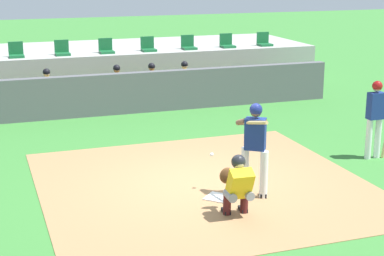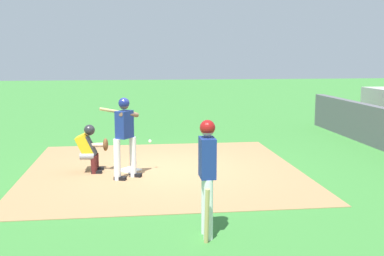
{
  "view_description": "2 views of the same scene",
  "coord_description": "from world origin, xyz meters",
  "px_view_note": "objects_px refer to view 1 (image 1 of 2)",
  "views": [
    {
      "loc": [
        -4.07,
        -10.99,
        4.3
      ],
      "look_at": [
        0.0,
        0.7,
        1.0
      ],
      "focal_mm": 58.09,
      "sensor_mm": 36.0,
      "label": 1
    },
    {
      "loc": [
        10.97,
        -0.69,
        2.73
      ],
      "look_at": [
        0.0,
        0.7,
        1.0
      ],
      "focal_mm": 44.19,
      "sensor_mm": 36.0,
      "label": 2
    }
  ],
  "objects_px": {
    "batter_at_plate": "(255,143)",
    "stadium_seat_7": "(227,44)",
    "stadium_seat_4": "(106,49)",
    "dugout_player_2": "(153,83)",
    "stadium_seat_2": "(16,53)",
    "on_deck_batter": "(376,114)",
    "catcher_crouched": "(237,183)",
    "stadium_seat_3": "(62,51)",
    "dugout_player_3": "(186,81)",
    "home_plate": "(218,197)",
    "stadium_seat_5": "(148,47)",
    "stadium_seat_8": "(264,42)",
    "dugout_player_0": "(48,90)",
    "dugout_player_1": "(118,86)",
    "stadium_seat_6": "(188,45)"
  },
  "relations": [
    {
      "from": "batter_at_plate",
      "to": "stadium_seat_7",
      "type": "xyz_separation_m",
      "value": [
        3.64,
        10.25,
        0.5
      ]
    },
    {
      "from": "stadium_seat_7",
      "to": "stadium_seat_4",
      "type": "bearing_deg",
      "value": 180.0
    },
    {
      "from": "dugout_player_2",
      "to": "stadium_seat_2",
      "type": "xyz_separation_m",
      "value": [
        -3.91,
        2.03,
        0.86
      ]
    },
    {
      "from": "on_deck_batter",
      "to": "stadium_seat_4",
      "type": "bearing_deg",
      "value": 115.25
    },
    {
      "from": "catcher_crouched",
      "to": "dugout_player_2",
      "type": "bearing_deg",
      "value": 83.56
    },
    {
      "from": "stadium_seat_3",
      "to": "dugout_player_2",
      "type": "bearing_deg",
      "value": -39.49
    },
    {
      "from": "stadium_seat_7",
      "to": "dugout_player_3",
      "type": "bearing_deg",
      "value": -137.61
    },
    {
      "from": "catcher_crouched",
      "to": "stadium_seat_3",
      "type": "xyz_separation_m",
      "value": [
        -1.45,
        11.06,
        0.93
      ]
    },
    {
      "from": "home_plate",
      "to": "stadium_seat_5",
      "type": "height_order",
      "value": "stadium_seat_5"
    },
    {
      "from": "stadium_seat_8",
      "to": "dugout_player_0",
      "type": "bearing_deg",
      "value": -165.66
    },
    {
      "from": "catcher_crouched",
      "to": "dugout_player_1",
      "type": "xyz_separation_m",
      "value": [
        -0.09,
        9.02,
        0.07
      ]
    },
    {
      "from": "on_deck_batter",
      "to": "stadium_seat_8",
      "type": "height_order",
      "value": "stadium_seat_8"
    },
    {
      "from": "stadium_seat_4",
      "to": "stadium_seat_6",
      "type": "xyz_separation_m",
      "value": [
        2.89,
        0.0,
        0.0
      ]
    },
    {
      "from": "dugout_player_1",
      "to": "stadium_seat_7",
      "type": "bearing_deg",
      "value": 24.74
    },
    {
      "from": "home_plate",
      "to": "catcher_crouched",
      "type": "relative_size",
      "value": 0.25
    },
    {
      "from": "stadium_seat_2",
      "to": "catcher_crouched",
      "type": "bearing_deg",
      "value": -75.33
    },
    {
      "from": "catcher_crouched",
      "to": "stadium_seat_5",
      "type": "relative_size",
      "value": 3.66
    },
    {
      "from": "batter_at_plate",
      "to": "dugout_player_1",
      "type": "relative_size",
      "value": 1.39
    },
    {
      "from": "catcher_crouched",
      "to": "dugout_player_0",
      "type": "height_order",
      "value": "dugout_player_0"
    },
    {
      "from": "dugout_player_0",
      "to": "stadium_seat_8",
      "type": "distance_m",
      "value": 8.26
    },
    {
      "from": "home_plate",
      "to": "stadium_seat_7",
      "type": "height_order",
      "value": "stadium_seat_7"
    },
    {
      "from": "stadium_seat_7",
      "to": "stadium_seat_8",
      "type": "xyz_separation_m",
      "value": [
        1.44,
        0.0,
        0.0
      ]
    },
    {
      "from": "catcher_crouched",
      "to": "stadium_seat_5",
      "type": "distance_m",
      "value": 11.19
    },
    {
      "from": "on_deck_batter",
      "to": "dugout_player_3",
      "type": "height_order",
      "value": "on_deck_batter"
    },
    {
      "from": "home_plate",
      "to": "stadium_seat_7",
      "type": "xyz_separation_m",
      "value": [
        4.33,
        10.18,
        1.51
      ]
    },
    {
      "from": "dugout_player_0",
      "to": "stadium_seat_4",
      "type": "height_order",
      "value": "stadium_seat_4"
    },
    {
      "from": "stadium_seat_6",
      "to": "stadium_seat_7",
      "type": "xyz_separation_m",
      "value": [
        1.44,
        0.0,
        0.0
      ]
    },
    {
      "from": "dugout_player_1",
      "to": "stadium_seat_8",
      "type": "relative_size",
      "value": 2.71
    },
    {
      "from": "dugout_player_3",
      "to": "stadium_seat_7",
      "type": "xyz_separation_m",
      "value": [
        2.23,
        2.03,
        0.86
      ]
    },
    {
      "from": "stadium_seat_7",
      "to": "stadium_seat_2",
      "type": "bearing_deg",
      "value": 180.0
    },
    {
      "from": "dugout_player_1",
      "to": "stadium_seat_4",
      "type": "distance_m",
      "value": 2.21
    },
    {
      "from": "stadium_seat_4",
      "to": "home_plate",
      "type": "bearing_deg",
      "value": -90.0
    },
    {
      "from": "catcher_crouched",
      "to": "stadium_seat_8",
      "type": "xyz_separation_m",
      "value": [
        5.77,
        11.06,
        0.93
      ]
    },
    {
      "from": "on_deck_batter",
      "to": "stadium_seat_6",
      "type": "height_order",
      "value": "stadium_seat_6"
    },
    {
      "from": "catcher_crouched",
      "to": "dugout_player_2",
      "type": "distance_m",
      "value": 9.08
    },
    {
      "from": "dugout_player_1",
      "to": "stadium_seat_5",
      "type": "relative_size",
      "value": 2.71
    },
    {
      "from": "dugout_player_1",
      "to": "stadium_seat_7",
      "type": "height_order",
      "value": "stadium_seat_7"
    },
    {
      "from": "dugout_player_0",
      "to": "stadium_seat_2",
      "type": "distance_m",
      "value": 2.32
    },
    {
      "from": "stadium_seat_3",
      "to": "stadium_seat_8",
      "type": "bearing_deg",
      "value": 0.0
    },
    {
      "from": "on_deck_batter",
      "to": "dugout_player_0",
      "type": "xyz_separation_m",
      "value": [
        -6.42,
        6.96,
        -0.35
      ]
    },
    {
      "from": "catcher_crouched",
      "to": "stadium_seat_3",
      "type": "relative_size",
      "value": 3.66
    },
    {
      "from": "batter_at_plate",
      "to": "stadium_seat_6",
      "type": "height_order",
      "value": "stadium_seat_6"
    },
    {
      "from": "on_deck_batter",
      "to": "stadium_seat_3",
      "type": "relative_size",
      "value": 3.72
    },
    {
      "from": "stadium_seat_2",
      "to": "stadium_seat_7",
      "type": "distance_m",
      "value": 7.22
    },
    {
      "from": "dugout_player_2",
      "to": "dugout_player_3",
      "type": "xyz_separation_m",
      "value": [
        1.08,
        0.0,
        0.0
      ]
    },
    {
      "from": "on_deck_batter",
      "to": "stadium_seat_4",
      "type": "relative_size",
      "value": 3.72
    },
    {
      "from": "dugout_player_2",
      "to": "stadium_seat_6",
      "type": "relative_size",
      "value": 2.71
    },
    {
      "from": "dugout_player_0",
      "to": "on_deck_batter",
      "type": "bearing_deg",
      "value": -47.29
    },
    {
      "from": "batter_at_plate",
      "to": "stadium_seat_3",
      "type": "xyz_separation_m",
      "value": [
        -2.14,
        10.25,
        0.5
      ]
    },
    {
      "from": "batter_at_plate",
      "to": "stadium_seat_4",
      "type": "height_order",
      "value": "stadium_seat_4"
    }
  ]
}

